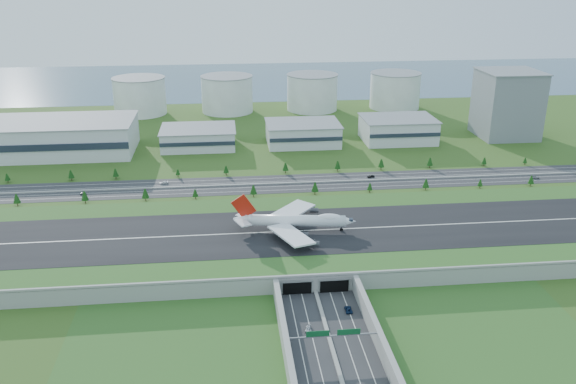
{
  "coord_description": "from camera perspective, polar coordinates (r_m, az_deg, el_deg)",
  "views": [
    {
      "loc": [
        -38.12,
        -290.02,
        141.63
      ],
      "look_at": [
        -3.61,
        35.0,
        16.95
      ],
      "focal_mm": 38.0,
      "sensor_mm": 36.0,
      "label": 1
    }
  ],
  "objects": [
    {
      "name": "underpass_road",
      "position": [
        238.5,
        4.42,
        -14.61
      ],
      "size": [
        38.8,
        120.4,
        8.0
      ],
      "color": "#28282B",
      "rests_on": "ground"
    },
    {
      "name": "fuel_tank_d",
      "position": [
        636.72,
        9.97,
        9.33
      ],
      "size": [
        50.0,
        50.0,
        35.0
      ],
      "primitive_type": "cylinder",
      "color": "silver",
      "rests_on": "ground"
    },
    {
      "name": "fuel_tank_b",
      "position": [
        612.74,
        -5.71,
        9.09
      ],
      "size": [
        50.0,
        50.0,
        35.0
      ],
      "primitive_type": "cylinder",
      "color": "silver",
      "rests_on": "ground"
    },
    {
      "name": "hangar_west",
      "position": [
        509.62,
        -20.92,
        4.81
      ],
      "size": [
        120.0,
        60.0,
        25.0
      ],
      "primitive_type": "cube",
      "color": "silver",
      "rests_on": "ground"
    },
    {
      "name": "boeing_747",
      "position": [
        320.02,
        0.61,
        -2.67
      ],
      "size": [
        65.49,
        61.5,
        20.32
      ],
      "rotation": [
        0.0,
        0.0,
        -0.14
      ],
      "color": "white",
      "rests_on": "airfield_deck"
    },
    {
      "name": "airfield_deck",
      "position": [
        323.15,
        1.3,
        -4.31
      ],
      "size": [
        520.0,
        100.0,
        9.2
      ],
      "color": "#979691",
      "rests_on": "ground"
    },
    {
      "name": "car_7",
      "position": [
        419.89,
        -11.55,
        0.87
      ],
      "size": [
        6.3,
        4.12,
        1.7
      ],
      "primitive_type": "imported",
      "rotation": [
        0.0,
        0.0,
        -1.24
      ],
      "color": "white",
      "rests_on": "ground"
    },
    {
      "name": "hangar_mid_c",
      "position": [
        518.04,
        10.24,
        5.77
      ],
      "size": [
        58.0,
        42.0,
        19.0
      ],
      "primitive_type": "cube",
      "color": "silver",
      "rests_on": "ground"
    },
    {
      "name": "fuel_tank_a",
      "position": [
        618.18,
        -13.7,
        8.71
      ],
      "size": [
        50.0,
        50.0,
        35.0
      ],
      "primitive_type": "cylinder",
      "color": "silver",
      "rests_on": "ground"
    },
    {
      "name": "car_5",
      "position": [
        427.15,
        7.76,
        1.45
      ],
      "size": [
        5.35,
        2.93,
        1.67
      ],
      "primitive_type": "imported",
      "rotation": [
        0.0,
        0.0,
        -1.33
      ],
      "color": "black",
      "rests_on": "ground"
    },
    {
      "name": "hangar_mid_b",
      "position": [
        502.13,
        1.39,
        5.5
      ],
      "size": [
        58.0,
        42.0,
        17.0
      ],
      "primitive_type": "cube",
      "color": "silver",
      "rests_on": "ground"
    },
    {
      "name": "tree_row",
      "position": [
        410.11,
        0.24,
        1.38
      ],
      "size": [
        500.99,
        48.65,
        8.38
      ],
      "color": "#3D2819",
      "rests_on": "ground"
    },
    {
      "name": "car_0",
      "position": [
        254.87,
        1.9,
        -12.63
      ],
      "size": [
        3.55,
        5.38,
        1.7
      ],
      "primitive_type": "imported",
      "rotation": [
        0.0,
        0.0,
        -0.34
      ],
      "color": "silver",
      "rests_on": "ground"
    },
    {
      "name": "north_expressway",
      "position": [
        411.99,
        -0.38,
        0.78
      ],
      "size": [
        560.0,
        36.0,
        0.12
      ],
      "primitive_type": "cube",
      "color": "#28282B",
      "rests_on": "ground"
    },
    {
      "name": "car_6",
      "position": [
        455.44,
        22.11,
        1.29
      ],
      "size": [
        5.88,
        3.25,
        1.56
      ],
      "primitive_type": "imported",
      "rotation": [
        0.0,
        0.0,
        1.69
      ],
      "color": "#ABACB0",
      "rests_on": "ground"
    },
    {
      "name": "hangar_mid_a",
      "position": [
        498.89,
        -8.38,
        5.06
      ],
      "size": [
        58.0,
        42.0,
        15.0
      ],
      "primitive_type": "cube",
      "color": "silver",
      "rests_on": "ground"
    },
    {
      "name": "fuel_tank_c",
      "position": [
        619.03,
        2.28,
        9.3
      ],
      "size": [
        50.0,
        50.0,
        35.0
      ],
      "primitive_type": "cylinder",
      "color": "silver",
      "rests_on": "ground"
    },
    {
      "name": "car_4",
      "position": [
        414.1,
        -18.61,
        -0.14
      ],
      "size": [
        4.3,
        2.17,
        1.4
      ],
      "primitive_type": "imported",
      "rotation": [
        0.0,
        0.0,
        1.7
      ],
      "color": "#525257",
      "rests_on": "ground"
    },
    {
      "name": "sign_gantry_near",
      "position": [
        240.02,
        4.25,
        -13.32
      ],
      "size": [
        38.7,
        0.7,
        9.8
      ],
      "color": "gray",
      "rests_on": "ground"
    },
    {
      "name": "car_2",
      "position": [
        268.22,
        5.67,
        -10.87
      ],
      "size": [
        2.95,
        6.17,
        1.7
      ],
      "primitive_type": "imported",
      "rotation": [
        0.0,
        0.0,
        3.12
      ],
      "color": "#0D2144",
      "rests_on": "ground"
    },
    {
      "name": "office_tower",
      "position": [
        552.24,
        19.82,
        7.72
      ],
      "size": [
        46.0,
        46.0,
        55.0
      ],
      "primitive_type": "cube",
      "color": "gray",
      "rests_on": "ground"
    },
    {
      "name": "ground",
      "position": [
        325.0,
        1.29,
        -4.96
      ],
      "size": [
        1200.0,
        1200.0,
        0.0
      ],
      "primitive_type": "plane",
      "color": "#2E531A",
      "rests_on": "ground"
    },
    {
      "name": "bay_water",
      "position": [
        783.86,
        -3.23,
        10.44
      ],
      "size": [
        1200.0,
        260.0,
        0.06
      ],
      "primitive_type": "cube",
      "color": "#39596E",
      "rests_on": "ground"
    }
  ]
}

